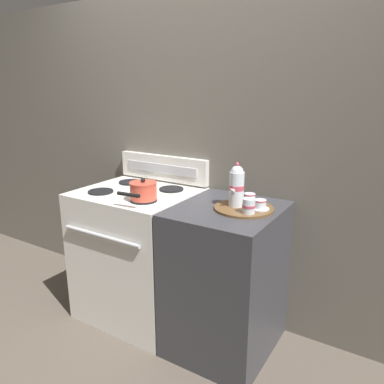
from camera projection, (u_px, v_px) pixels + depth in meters
ground_plane at (175, 323)px, 2.59m from camera, size 6.00×6.00×0.00m
wall_back at (202, 159)px, 2.58m from camera, size 6.00×0.05×2.20m
stove at (139, 253)px, 2.62m from camera, size 0.75×0.68×0.92m
control_panel at (163, 168)px, 2.71m from camera, size 0.74×0.05×0.18m
side_counter at (226, 279)px, 2.27m from camera, size 0.58×0.66×0.91m
saucepan at (143, 191)px, 2.26m from camera, size 0.17×0.26×0.13m
serving_tray at (244, 208)px, 2.12m from camera, size 0.34×0.34×0.01m
teapot at (237, 186)px, 2.11m from camera, size 0.09×0.14×0.25m
teacup_left at (260, 205)px, 2.08m from camera, size 0.10×0.10×0.05m
teacup_right at (250, 198)px, 2.20m from camera, size 0.10×0.10×0.05m
creamer_jug at (249, 206)px, 2.01m from camera, size 0.07×0.07×0.08m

